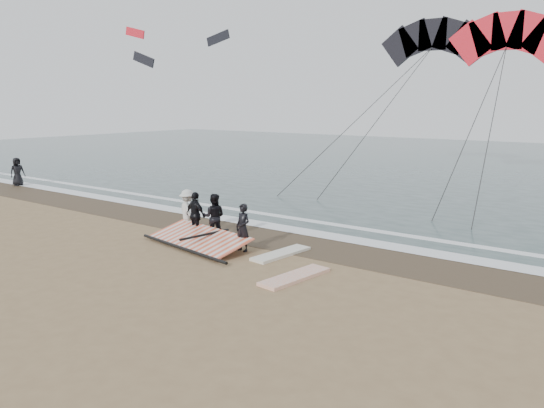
{
  "coord_description": "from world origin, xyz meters",
  "views": [
    {
      "loc": [
        10.1,
        -10.43,
        4.8
      ],
      "look_at": [
        0.22,
        3.0,
        1.6
      ],
      "focal_mm": 35.0,
      "sensor_mm": 36.0,
      "label": 1
    }
  ],
  "objects_px": {
    "man_main": "(243,228)",
    "board_cream": "(281,254)",
    "sail_rig": "(200,240)",
    "board_white": "(295,277)"
  },
  "relations": [
    {
      "from": "board_white",
      "to": "board_cream",
      "type": "bearing_deg",
      "value": 142.55
    },
    {
      "from": "man_main",
      "to": "sail_rig",
      "type": "bearing_deg",
      "value": -161.13
    },
    {
      "from": "man_main",
      "to": "sail_rig",
      "type": "relative_size",
      "value": 0.34
    },
    {
      "from": "board_cream",
      "to": "sail_rig",
      "type": "xyz_separation_m",
      "value": [
        -2.94,
        -0.65,
        0.15
      ]
    },
    {
      "from": "sail_rig",
      "to": "board_white",
      "type": "bearing_deg",
      "value": -12.12
    },
    {
      "from": "board_cream",
      "to": "sail_rig",
      "type": "relative_size",
      "value": 0.49
    },
    {
      "from": "man_main",
      "to": "board_cream",
      "type": "bearing_deg",
      "value": 22.57
    },
    {
      "from": "board_cream",
      "to": "sail_rig",
      "type": "bearing_deg",
      "value": -160.89
    },
    {
      "from": "man_main",
      "to": "board_white",
      "type": "relative_size",
      "value": 0.67
    },
    {
      "from": "sail_rig",
      "to": "man_main",
      "type": "bearing_deg",
      "value": 10.84
    }
  ]
}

